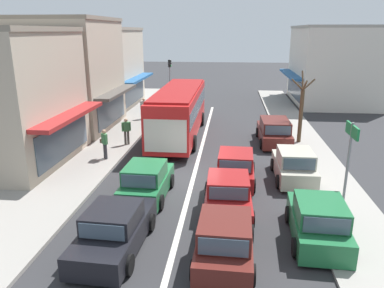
{
  "coord_description": "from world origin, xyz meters",
  "views": [
    {
      "loc": [
        1.7,
        -16.16,
        6.8
      ],
      "look_at": [
        -0.24,
        2.19,
        1.2
      ],
      "focal_mm": 35.0,
      "sensor_mm": 36.0,
      "label": 1
    }
  ],
  "objects_px": {
    "sedan_adjacent_lane_trail": "(115,230)",
    "parked_hatchback_kerb_second": "(294,166)",
    "hatchback_adjacent_lane_lead": "(235,168)",
    "pedestrian_far_walker": "(126,130)",
    "sedan_behind_bus_mid": "(228,195)",
    "pedestrian_browsing_midblock": "(144,107)",
    "pedestrian_with_handbag_near": "(105,142)",
    "hatchback_queue_far_back": "(147,182)",
    "parked_hatchback_kerb_front": "(318,222)",
    "parked_wagon_kerb_third": "(274,132)",
    "traffic_light_downstreet": "(170,74)",
    "directional_road_sign": "(350,147)",
    "city_bus": "(179,109)",
    "street_tree_right": "(301,111)",
    "hatchback_behind_bus_near": "(225,241)"
  },
  "relations": [
    {
      "from": "hatchback_queue_far_back",
      "to": "pedestrian_with_handbag_near",
      "type": "bearing_deg",
      "value": 126.95
    },
    {
      "from": "city_bus",
      "to": "street_tree_right",
      "type": "relative_size",
      "value": 2.43
    },
    {
      "from": "hatchback_adjacent_lane_lead",
      "to": "parked_hatchback_kerb_front",
      "type": "height_order",
      "value": "same"
    },
    {
      "from": "city_bus",
      "to": "parked_hatchback_kerb_front",
      "type": "bearing_deg",
      "value": -62.74
    },
    {
      "from": "sedan_adjacent_lane_trail",
      "to": "pedestrian_with_handbag_near",
      "type": "bearing_deg",
      "value": 110.52
    },
    {
      "from": "traffic_light_downstreet",
      "to": "sedan_adjacent_lane_trail",
      "type": "bearing_deg",
      "value": -84.83
    },
    {
      "from": "traffic_light_downstreet",
      "to": "directional_road_sign",
      "type": "height_order",
      "value": "traffic_light_downstreet"
    },
    {
      "from": "hatchback_queue_far_back",
      "to": "pedestrian_browsing_midblock",
      "type": "height_order",
      "value": "pedestrian_browsing_midblock"
    },
    {
      "from": "hatchback_adjacent_lane_lead",
      "to": "pedestrian_far_walker",
      "type": "xyz_separation_m",
      "value": [
        -6.54,
        4.98,
        0.36
      ]
    },
    {
      "from": "pedestrian_browsing_midblock",
      "to": "parked_wagon_kerb_third",
      "type": "bearing_deg",
      "value": -28.95
    },
    {
      "from": "sedan_behind_bus_mid",
      "to": "sedan_adjacent_lane_trail",
      "type": "distance_m",
      "value": 4.73
    },
    {
      "from": "city_bus",
      "to": "street_tree_right",
      "type": "distance_m",
      "value": 7.7
    },
    {
      "from": "sedan_behind_bus_mid",
      "to": "hatchback_adjacent_lane_lead",
      "type": "distance_m",
      "value": 2.92
    },
    {
      "from": "sedan_adjacent_lane_trail",
      "to": "directional_road_sign",
      "type": "height_order",
      "value": "directional_road_sign"
    },
    {
      "from": "parked_hatchback_kerb_front",
      "to": "parked_hatchback_kerb_second",
      "type": "relative_size",
      "value": 1.01
    },
    {
      "from": "hatchback_adjacent_lane_lead",
      "to": "pedestrian_far_walker",
      "type": "distance_m",
      "value": 8.23
    },
    {
      "from": "parked_wagon_kerb_third",
      "to": "pedestrian_far_walker",
      "type": "bearing_deg",
      "value": -169.44
    },
    {
      "from": "parked_hatchback_kerb_front",
      "to": "directional_road_sign",
      "type": "bearing_deg",
      "value": 57.36
    },
    {
      "from": "sedan_behind_bus_mid",
      "to": "street_tree_right",
      "type": "distance_m",
      "value": 10.66
    },
    {
      "from": "city_bus",
      "to": "parked_hatchback_kerb_second",
      "type": "height_order",
      "value": "city_bus"
    },
    {
      "from": "sedan_adjacent_lane_trail",
      "to": "pedestrian_with_handbag_near",
      "type": "xyz_separation_m",
      "value": [
        -3.09,
        8.27,
        0.4
      ]
    },
    {
      "from": "sedan_adjacent_lane_trail",
      "to": "hatchback_behind_bus_near",
      "type": "relative_size",
      "value": 1.14
    },
    {
      "from": "parked_hatchback_kerb_front",
      "to": "parked_wagon_kerb_third",
      "type": "xyz_separation_m",
      "value": [
        -0.26,
        11.48,
        0.04
      ]
    },
    {
      "from": "city_bus",
      "to": "hatchback_adjacent_lane_lead",
      "type": "xyz_separation_m",
      "value": [
        3.65,
        -7.5,
        -1.17
      ]
    },
    {
      "from": "sedan_behind_bus_mid",
      "to": "pedestrian_with_handbag_near",
      "type": "bearing_deg",
      "value": 142.23
    },
    {
      "from": "city_bus",
      "to": "traffic_light_downstreet",
      "type": "xyz_separation_m",
      "value": [
        -2.51,
        11.52,
        0.97
      ]
    },
    {
      "from": "parked_hatchback_kerb_second",
      "to": "pedestrian_far_walker",
      "type": "distance_m",
      "value": 10.28
    },
    {
      "from": "hatchback_behind_bus_near",
      "to": "directional_road_sign",
      "type": "bearing_deg",
      "value": 39.76
    },
    {
      "from": "hatchback_queue_far_back",
      "to": "sedan_adjacent_lane_trail",
      "type": "relative_size",
      "value": 0.88
    },
    {
      "from": "sedan_adjacent_lane_trail",
      "to": "parked_hatchback_kerb_second",
      "type": "relative_size",
      "value": 1.15
    },
    {
      "from": "hatchback_queue_far_back",
      "to": "street_tree_right",
      "type": "height_order",
      "value": "street_tree_right"
    },
    {
      "from": "parked_wagon_kerb_third",
      "to": "pedestrian_browsing_midblock",
      "type": "xyz_separation_m",
      "value": [
        -9.51,
        5.26,
        0.32
      ]
    },
    {
      "from": "parked_hatchback_kerb_front",
      "to": "traffic_light_downstreet",
      "type": "relative_size",
      "value": 0.9
    },
    {
      "from": "sedan_adjacent_lane_trail",
      "to": "pedestrian_far_walker",
      "type": "xyz_separation_m",
      "value": [
        -2.65,
        10.96,
        0.4
      ]
    },
    {
      "from": "hatchback_queue_far_back",
      "to": "parked_hatchback_kerb_front",
      "type": "height_order",
      "value": "same"
    },
    {
      "from": "hatchback_queue_far_back",
      "to": "directional_road_sign",
      "type": "bearing_deg",
      "value": -3.66
    },
    {
      "from": "traffic_light_downstreet",
      "to": "pedestrian_with_handbag_near",
      "type": "relative_size",
      "value": 2.58
    },
    {
      "from": "parked_hatchback_kerb_front",
      "to": "traffic_light_downstreet",
      "type": "bearing_deg",
      "value": 110.38
    },
    {
      "from": "hatchback_adjacent_lane_lead",
      "to": "parked_wagon_kerb_third",
      "type": "distance_m",
      "value": 7.08
    },
    {
      "from": "traffic_light_downstreet",
      "to": "pedestrian_with_handbag_near",
      "type": "bearing_deg",
      "value": -92.85
    },
    {
      "from": "sedan_adjacent_lane_trail",
      "to": "parked_hatchback_kerb_front",
      "type": "xyz_separation_m",
      "value": [
        6.6,
        1.15,
        0.05
      ]
    },
    {
      "from": "pedestrian_browsing_midblock",
      "to": "pedestrian_with_handbag_near",
      "type": "bearing_deg",
      "value": -89.56
    },
    {
      "from": "pedestrian_with_handbag_near",
      "to": "hatchback_adjacent_lane_lead",
      "type": "bearing_deg",
      "value": -18.04
    },
    {
      "from": "parked_hatchback_kerb_front",
      "to": "pedestrian_far_walker",
      "type": "height_order",
      "value": "pedestrian_far_walker"
    },
    {
      "from": "traffic_light_downstreet",
      "to": "hatchback_queue_far_back",
      "type": "bearing_deg",
      "value": -83.42
    },
    {
      "from": "parked_wagon_kerb_third",
      "to": "street_tree_right",
      "type": "height_order",
      "value": "street_tree_right"
    },
    {
      "from": "hatchback_adjacent_lane_lead",
      "to": "hatchback_queue_far_back",
      "type": "bearing_deg",
      "value": -151.09
    },
    {
      "from": "hatchback_queue_far_back",
      "to": "sedan_adjacent_lane_trail",
      "type": "xyz_separation_m",
      "value": [
        -0.17,
        -3.93,
        -0.05
      ]
    },
    {
      "from": "sedan_adjacent_lane_trail",
      "to": "parked_hatchback_kerb_second",
      "type": "bearing_deg",
      "value": 44.69
    },
    {
      "from": "parked_hatchback_kerb_front",
      "to": "sedan_adjacent_lane_trail",
      "type": "bearing_deg",
      "value": -170.08
    }
  ]
}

